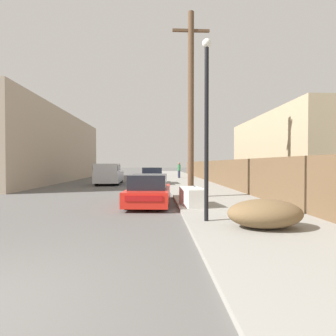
{
  "coord_description": "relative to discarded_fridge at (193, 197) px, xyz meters",
  "views": [
    {
      "loc": [
        2.36,
        -2.94,
        1.75
      ],
      "look_at": [
        2.96,
        10.89,
        1.52
      ],
      "focal_mm": 28.0,
      "sensor_mm": 36.0,
      "label": 1
    }
  ],
  "objects": [
    {
      "name": "pickup_truck",
      "position": [
        -5.43,
        12.22,
        0.41
      ],
      "size": [
        2.17,
        5.47,
        1.75
      ],
      "rotation": [
        0.0,
        0.0,
        3.18
      ],
      "color": "silver",
      "rests_on": "ground"
    },
    {
      "name": "sidewalk_curb",
      "position": [
        1.54,
        16.34,
        -0.41
      ],
      "size": [
        4.2,
        63.0,
        0.12
      ],
      "primitive_type": "cube",
      "color": "gray",
      "rests_on": "ground"
    },
    {
      "name": "wooden_fence",
      "position": [
        3.49,
        12.53,
        0.6
      ],
      "size": [
        0.08,
        38.56,
        1.89
      ],
      "primitive_type": "cube",
      "color": "brown",
      "rests_on": "sidewalk_curb"
    },
    {
      "name": "discarded_fridge",
      "position": [
        0.0,
        0.0,
        0.0
      ],
      "size": [
        0.94,
        1.64,
        0.73
      ],
      "rotation": [
        0.0,
        0.0,
        0.13
      ],
      "color": "white",
      "rests_on": "sidewalk_curb"
    },
    {
      "name": "brush_pile",
      "position": [
        1.34,
        -3.6,
        0.01
      ],
      "size": [
        1.91,
        1.23,
        0.73
      ],
      "color": "brown",
      "rests_on": "sidewalk_curb"
    },
    {
      "name": "pedestrian",
      "position": [
        1.14,
        19.6,
        0.56
      ],
      "size": [
        0.34,
        0.34,
        1.77
      ],
      "color": "#282D42",
      "rests_on": "sidewalk_curb"
    },
    {
      "name": "building_left_block",
      "position": [
        -13.48,
        16.24,
        2.88
      ],
      "size": [
        7.0,
        22.25,
        6.7
      ],
      "primitive_type": "cube",
      "color": "tan",
      "rests_on": "ground"
    },
    {
      "name": "car_parked_mid",
      "position": [
        -1.84,
        11.73,
        0.19
      ],
      "size": [
        2.0,
        4.56,
        1.44
      ],
      "rotation": [
        0.0,
        0.0,
        0.05
      ],
      "color": "#2D478C",
      "rests_on": "ground"
    },
    {
      "name": "utility_pole",
      "position": [
        0.26,
        2.62,
        4.25
      ],
      "size": [
        1.8,
        0.3,
        8.98
      ],
      "color": "brown",
      "rests_on": "sidewalk_curb"
    },
    {
      "name": "street_lamp",
      "position": [
        0.01,
        -2.72,
        2.61
      ],
      "size": [
        0.26,
        0.26,
        5.16
      ],
      "color": "black",
      "rests_on": "sidewalk_curb"
    },
    {
      "name": "building_right_house",
      "position": [
        8.97,
        8.49,
        2.13
      ],
      "size": [
        6.0,
        12.24,
        5.21
      ],
      "primitive_type": "cube",
      "color": "tan",
      "rests_on": "ground"
    },
    {
      "name": "parked_sports_car_red",
      "position": [
        -1.72,
        1.06,
        0.12
      ],
      "size": [
        1.98,
        4.36,
        1.3
      ],
      "rotation": [
        0.0,
        0.0,
        -0.07
      ],
      "color": "red",
      "rests_on": "ground"
    }
  ]
}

